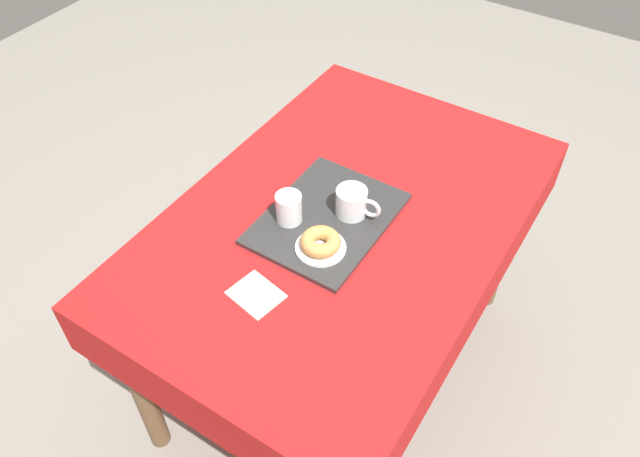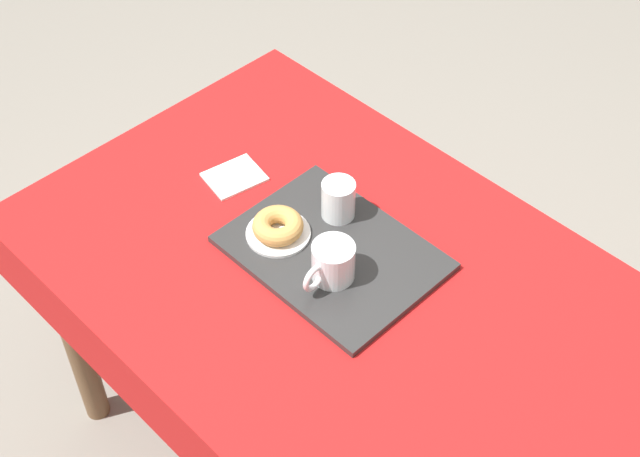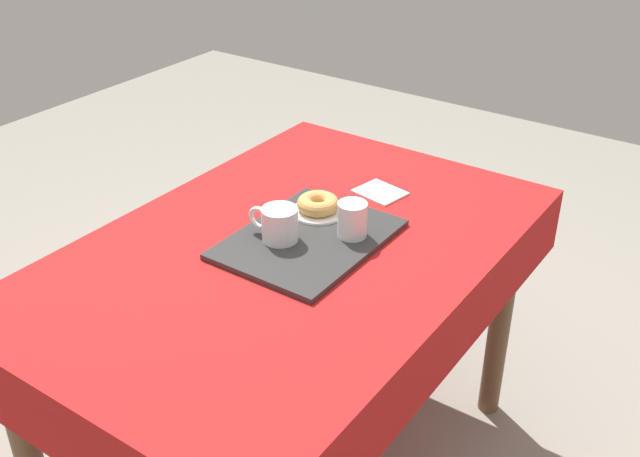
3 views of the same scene
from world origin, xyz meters
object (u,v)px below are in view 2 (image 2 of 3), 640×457
at_px(serving_tray, 332,252).
at_px(water_glass_near, 338,201).
at_px(tea_mug_left, 332,263).
at_px(donut_plate_left, 278,233).
at_px(sugar_donut_left, 278,226).
at_px(dining_table, 337,304).
at_px(paper_napkin, 234,177).

bearing_deg(serving_tray, water_glass_near, 128.30).
height_order(tea_mug_left, donut_plate_left, tea_mug_left).
bearing_deg(serving_tray, sugar_donut_left, -155.94).
bearing_deg(water_glass_near, tea_mug_left, -49.24).
bearing_deg(water_glass_near, dining_table, -45.90).
distance_m(dining_table, paper_napkin, 0.38).
xyz_separation_m(water_glass_near, paper_napkin, (-0.25, -0.07, -0.05)).
xyz_separation_m(dining_table, water_glass_near, (-0.11, 0.11, 0.15)).
height_order(donut_plate_left, paper_napkin, donut_plate_left).
height_order(serving_tray, tea_mug_left, tea_mug_left).
height_order(dining_table, donut_plate_left, donut_plate_left).
bearing_deg(sugar_donut_left, dining_table, 8.03).
bearing_deg(dining_table, paper_napkin, 174.12).
bearing_deg(tea_mug_left, serving_tray, 134.42).
xyz_separation_m(serving_tray, paper_napkin, (-0.32, 0.01, -0.00)).
bearing_deg(paper_napkin, water_glass_near, 15.99).
relative_size(tea_mug_left, sugar_donut_left, 1.23).
relative_size(tea_mug_left, paper_napkin, 1.07).
distance_m(donut_plate_left, paper_napkin, 0.22).
distance_m(dining_table, donut_plate_left, 0.19).
height_order(water_glass_near, donut_plate_left, water_glass_near).
distance_m(dining_table, water_glass_near, 0.22).
bearing_deg(donut_plate_left, sugar_donut_left, 0.00).
relative_size(serving_tray, paper_napkin, 3.43).
distance_m(tea_mug_left, water_glass_near, 0.17).
xyz_separation_m(water_glass_near, donut_plate_left, (-0.05, -0.13, -0.03)).
relative_size(dining_table, water_glass_near, 15.26).
distance_m(water_glass_near, donut_plate_left, 0.14).
bearing_deg(water_glass_near, donut_plate_left, -109.12).
bearing_deg(paper_napkin, serving_tray, -1.67).
bearing_deg(paper_napkin, sugar_donut_left, -15.69).
relative_size(serving_tray, tea_mug_left, 3.19).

